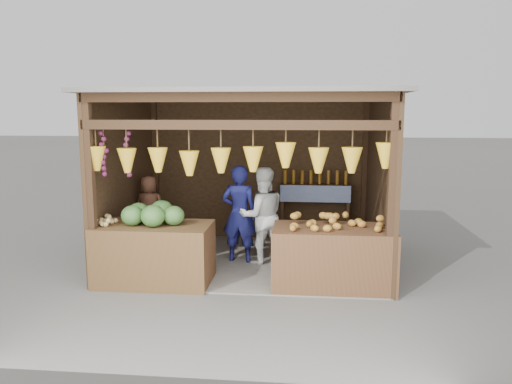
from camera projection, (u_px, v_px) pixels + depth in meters
ground at (250, 261)px, 7.98m from camera, size 80.00×80.00×0.00m
stall_structure at (247, 157)px, 7.67m from camera, size 4.30×3.30×2.66m
back_shelf at (315, 195)px, 9.00m from camera, size 1.25×0.32×1.32m
counter_left at (154, 254)px, 6.91m from camera, size 1.57×0.85×0.83m
counter_right at (333, 258)px, 6.73m from camera, size 1.62×0.85×0.83m
stool at (151, 247)px, 8.30m from camera, size 0.29×0.29×0.27m
man_standing at (239, 214)px, 7.81m from camera, size 0.61×0.44×1.55m
woman_standing at (262, 216)px, 7.76m from camera, size 0.88×0.77×1.52m
vendor_seated at (150, 208)px, 8.19m from camera, size 0.55×0.39×1.07m
melon_pile at (152, 213)px, 6.85m from camera, size 1.00×0.50×0.32m
tanfruit_pile at (105, 220)px, 6.84m from camera, size 0.34×0.40×0.13m
mango_pile at (336, 220)px, 6.65m from camera, size 1.40×0.64×0.22m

